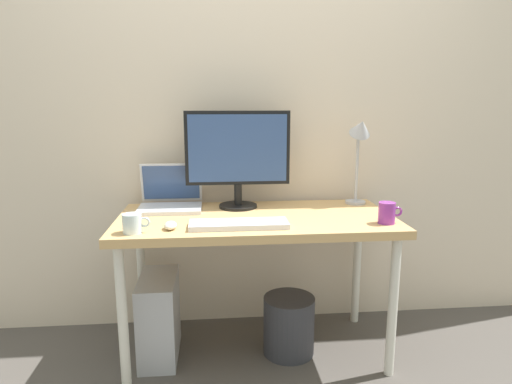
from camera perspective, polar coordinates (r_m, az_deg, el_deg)
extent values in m
plane|color=#4C4742|center=(2.45, 0.00, -19.66)|extent=(6.00, 6.00, 0.00)
cube|color=beige|center=(2.48, -0.85, 12.24)|extent=(4.40, 0.04, 2.60)
cube|color=tan|center=(2.17, 0.00, -3.62)|extent=(1.34, 0.64, 0.04)
cylinder|color=silver|center=(2.09, -16.77, -15.39)|extent=(0.04, 0.04, 0.68)
cylinder|color=silver|center=(2.20, 17.17, -13.97)|extent=(0.04, 0.04, 0.68)
cylinder|color=silver|center=(2.56, -14.50, -10.13)|extent=(0.04, 0.04, 0.68)
cylinder|color=silver|center=(2.65, 12.83, -9.26)|extent=(0.04, 0.04, 0.68)
cylinder|color=black|center=(2.35, -2.32, -1.80)|extent=(0.20, 0.20, 0.01)
cylinder|color=black|center=(2.33, -2.33, -0.32)|extent=(0.04, 0.04, 0.11)
cube|color=black|center=(2.29, -2.38, 5.67)|extent=(0.54, 0.03, 0.38)
cube|color=#334C7F|center=(2.28, -2.35, 5.63)|extent=(0.50, 0.01, 0.34)
cube|color=silver|center=(2.31, -11.00, -2.12)|extent=(0.32, 0.22, 0.02)
cube|color=silver|center=(2.42, -10.81, 1.21)|extent=(0.32, 0.05, 0.21)
cube|color=#334C7F|center=(2.41, -10.83, 1.21)|extent=(0.30, 0.04, 0.18)
cylinder|color=#B2B2B7|center=(2.49, 12.64, -1.28)|extent=(0.11, 0.11, 0.01)
cylinder|color=#B2B2B7|center=(2.46, 12.83, 3.11)|extent=(0.02, 0.02, 0.37)
cone|color=#B2B2B7|center=(2.40, 13.36, 8.08)|extent=(0.11, 0.14, 0.13)
cube|color=silver|center=(1.98, -2.22, -4.16)|extent=(0.44, 0.14, 0.02)
ellipsoid|color=silver|center=(1.98, -10.93, -4.22)|extent=(0.06, 0.09, 0.03)
cylinder|color=purple|center=(2.11, 16.45, -2.59)|extent=(0.08, 0.08, 0.10)
torus|color=purple|center=(2.13, 17.71, -2.42)|extent=(0.05, 0.01, 0.05)
cylinder|color=silver|center=(1.96, -15.64, -3.92)|extent=(0.08, 0.08, 0.08)
torus|color=silver|center=(1.95, -14.12, -3.79)|extent=(0.05, 0.01, 0.05)
cube|color=#B2B2B7|center=(2.36, -12.36, -15.48)|extent=(0.18, 0.36, 0.42)
cylinder|color=#333338|center=(2.37, 4.23, -16.70)|extent=(0.26, 0.26, 0.30)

